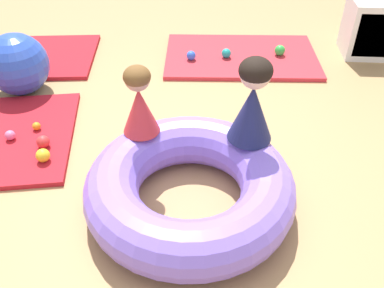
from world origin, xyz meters
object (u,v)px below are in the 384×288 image
Objects in this scene: inflatable_cushion at (190,187)px; child_in_navy at (253,101)px; child_in_red at (139,101)px; play_ball_orange at (36,126)px; play_ball_teal at (226,53)px; exercise_ball_large at (17,64)px; play_ball_red at (43,142)px; storage_cube at (369,28)px; play_ball_green at (280,50)px; play_ball_blue at (191,55)px; play_ball_yellow at (43,155)px; play_ball_pink_second at (10,135)px.

inflatable_cushion is 0.65m from child_in_navy.
play_ball_orange is (-0.90, 0.35, -0.49)m from child_in_red.
play_ball_orange is 0.66× the size of play_ball_teal.
inflatable_cushion is 2.40× the size of exercise_ball_large.
inflatable_cushion is 13.60× the size of play_ball_teal.
storage_cube is at bearing 33.18° from play_ball_red.
play_ball_orange is 0.60× the size of play_ball_green.
play_ball_green is at bearing -10.04° from child_in_navy.
play_ball_orange is at bearing -131.44° from play_ball_blue.
play_ball_blue is at bearing -168.61° from play_ball_teal.
play_ball_green reaches higher than play_ball_red.
child_in_navy is 1.91m from play_ball_green.
play_ball_orange is 2.46m from play_ball_green.
child_in_navy is 6.02× the size of play_ball_blue.
child_in_red reaches higher than exercise_ball_large.
inflatable_cushion is 2.25m from play_ball_green.
child_in_navy is at bearing -26.74° from exercise_ball_large.
storage_cube reaches higher than play_ball_orange.
play_ball_yellow is 1.13m from exercise_ball_large.
play_ball_green is at bearing -105.64° from child_in_red.
play_ball_red is at bearing 109.44° from play_ball_yellow.
play_ball_orange is 0.68× the size of play_ball_blue.
exercise_ball_large is (-1.60, 1.31, 0.10)m from inflatable_cushion.
play_ball_blue is 0.17× the size of storage_cube.
play_ball_yellow is (-0.93, -1.62, 0.00)m from play_ball_blue.
play_ball_green reaches higher than play_ball_teal.
play_ball_teal is 1.25× the size of play_ball_pink_second.
play_ball_yellow is at bearing 162.80° from inflatable_cushion.
storage_cube is (2.70, 1.96, 0.19)m from play_ball_yellow.
child_in_navy is at bearing -85.24° from play_ball_teal.
play_ball_red is (-1.88, -1.63, -0.01)m from play_ball_green.
play_ball_blue is 1.87m from play_ball_yellow.
play_ball_green reaches higher than play_ball_pink_second.
child_in_red is 1.18m from play_ball_pink_second.
child_in_red is 2.79m from storage_cube.
child_in_navy reaches higher than exercise_ball_large.
play_ball_teal is at bearing -170.27° from play_ball_green.
child_in_navy is at bearing -12.88° from play_ball_orange.
play_ball_orange is at bearing 41.85° from play_ball_pink_second.
play_ball_green is 2.50m from exercise_ball_large.
play_ball_blue is (-0.13, 1.95, -0.08)m from inflatable_cushion.
play_ball_yellow is (-1.28, -1.69, 0.00)m from play_ball_teal.
child_in_red is 2.14m from play_ball_green.
exercise_ball_large is at bearing -161.14° from play_ball_green.
exercise_ball_large is at bearing 104.95° from play_ball_pink_second.
child_in_red is at bearing -97.47° from play_ball_blue.
play_ball_blue is 0.17× the size of exercise_ball_large.
child_in_red is 1.69m from play_ball_blue.
storage_cube reaches higher than exercise_ball_large.
storage_cube is at bearing -119.35° from child_in_red.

